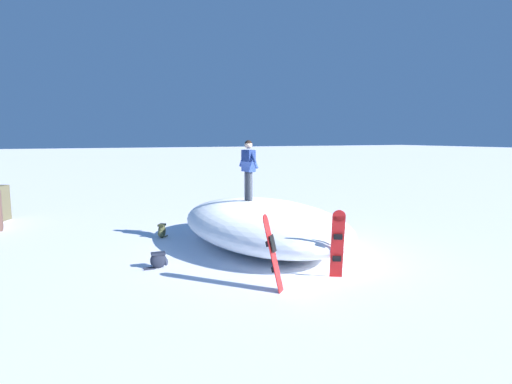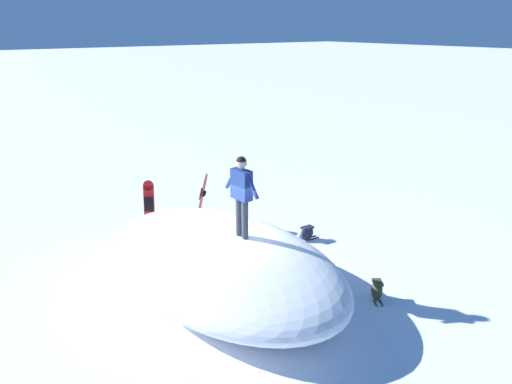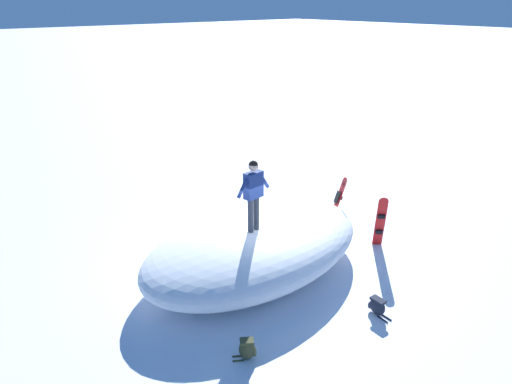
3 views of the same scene
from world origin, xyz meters
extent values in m
plane|color=white|center=(0.00, 0.00, 0.00)|extent=(240.00, 240.00, 0.00)
ellipsoid|color=white|center=(-0.12, -0.41, 0.68)|extent=(4.60, 6.92, 1.35)
cylinder|color=#333842|center=(0.21, -0.85, 1.78)|extent=(0.14, 0.14, 0.85)
cylinder|color=#333842|center=(0.19, -0.65, 1.78)|extent=(0.14, 0.14, 0.85)
cube|color=navy|center=(0.20, -0.75, 2.52)|extent=(0.26, 0.49, 0.64)
sphere|color=beige|center=(0.20, -0.75, 2.99)|extent=(0.23, 0.23, 0.23)
cylinder|color=navy|center=(0.23, -1.07, 2.58)|extent=(0.12, 0.41, 0.52)
cylinder|color=navy|center=(0.17, -0.42, 2.58)|extent=(0.12, 0.41, 0.52)
sphere|color=black|center=(0.20, -0.75, 3.01)|extent=(0.22, 0.22, 0.22)
cube|color=red|center=(1.27, 2.96, 0.75)|extent=(0.45, 0.45, 1.50)
cylinder|color=red|center=(1.39, 2.83, 1.49)|extent=(0.25, 0.24, 0.26)
cube|color=black|center=(1.28, 2.95, 1.01)|extent=(0.23, 0.22, 0.36)
cube|color=black|center=(1.34, 2.88, 1.01)|extent=(0.20, 0.20, 0.12)
cube|color=black|center=(1.26, 2.97, 0.48)|extent=(0.20, 0.20, 0.12)
cube|color=red|center=(-0.34, 2.96, 0.75)|extent=(0.47, 0.53, 1.51)
cylinder|color=red|center=(-0.23, 3.14, 1.51)|extent=(0.30, 0.23, 0.28)
cube|color=black|center=(-0.33, 2.97, 1.03)|extent=(0.26, 0.22, 0.36)
cube|color=black|center=(-0.28, 3.06, 1.03)|extent=(0.21, 0.18, 0.12)
cube|color=black|center=(-0.36, 2.93, 0.48)|extent=(0.21, 0.18, 0.12)
ellipsoid|color=#1E2333|center=(3.14, 0.39, 0.20)|extent=(0.41, 0.25, 0.40)
ellipsoid|color=#2B3144|center=(2.96, 0.41, 0.14)|extent=(0.12, 0.18, 0.19)
cube|color=#1E2333|center=(3.14, 0.39, 0.37)|extent=(0.35, 0.21, 0.06)
cylinder|color=#1E2333|center=(3.35, 0.32, 0.01)|extent=(0.28, 0.05, 0.04)
cylinder|color=#1E2333|center=(3.36, 0.44, 0.01)|extent=(0.28, 0.05, 0.04)
ellipsoid|color=#383D23|center=(2.36, -2.73, 0.23)|extent=(0.37, 0.39, 0.45)
ellipsoid|color=#4B5131|center=(2.44, -2.61, 0.16)|extent=(0.19, 0.17, 0.22)
cube|color=#383D23|center=(2.36, -2.73, 0.42)|extent=(0.31, 0.33, 0.06)
cylinder|color=#383D23|center=(2.21, -2.84, 0.01)|extent=(0.16, 0.21, 0.04)
cylinder|color=#383D23|center=(2.31, -2.91, 0.01)|extent=(0.16, 0.21, 0.04)
camera|label=1|loc=(5.20, 10.56, 3.22)|focal=29.65mm
camera|label=2|loc=(-4.92, -8.31, 5.62)|focal=32.86mm
camera|label=3|loc=(8.11, -7.36, 6.56)|focal=33.25mm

